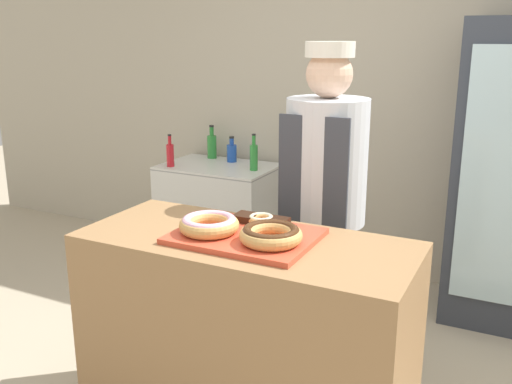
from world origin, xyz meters
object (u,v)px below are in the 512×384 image
object	(u,v)px
donut_mini_center	(261,219)
bottle_green_b	(212,145)
baker_person	(324,209)
serving_tray	(245,236)
bottle_green	(254,156)
bottle_blue	(232,152)
brownie_back_right	(277,222)
chest_freezer	(220,213)
bottle_red	(170,154)
donut_chocolate_glaze	(271,234)
donut_light_glaze	(209,224)
brownie_back_left	(246,217)

from	to	relation	value
donut_mini_center	bottle_green_b	bearing A→B (deg)	126.40
baker_person	serving_tray	bearing A→B (deg)	-99.66
bottle_green	bottle_blue	world-z (taller)	bottle_green
brownie_back_right	chest_freezer	world-z (taller)	brownie_back_right
chest_freezer	bottle_red	world-z (taller)	bottle_red
serving_tray	brownie_back_right	world-z (taller)	brownie_back_right
donut_chocolate_glaze	bottle_blue	xyz separation A→B (m)	(-1.28, 1.98, -0.14)
donut_light_glaze	baker_person	world-z (taller)	baker_person
serving_tray	bottle_blue	distance (m)	2.24
chest_freezer	brownie_back_right	bearing A→B (deg)	-52.55
donut_mini_center	brownie_back_right	distance (m)	0.08
baker_person	bottle_red	world-z (taller)	baker_person
brownie_back_right	serving_tray	bearing A→B (deg)	-116.97
donut_light_glaze	bottle_blue	bearing A→B (deg)	116.49
donut_mini_center	serving_tray	bearing A→B (deg)	-90.00
bottle_green_b	bottle_red	bearing A→B (deg)	-107.19
baker_person	donut_chocolate_glaze	bearing A→B (deg)	-87.52
donut_mini_center	baker_person	bearing A→B (deg)	77.59
serving_tray	bottle_green	size ratio (longest dim) A/B	2.12
serving_tray	donut_chocolate_glaze	bearing A→B (deg)	-20.94
baker_person	bottle_green_b	world-z (taller)	baker_person
donut_mini_center	brownie_back_left	world-z (taller)	donut_mini_center
baker_person	bottle_green	distance (m)	1.43
brownie_back_right	baker_person	bearing A→B (deg)	85.93
brownie_back_right	bottle_green_b	world-z (taller)	bottle_green_b
bottle_red	bottle_green	bearing A→B (deg)	15.18
brownie_back_left	brownie_back_right	world-z (taller)	same
serving_tray	donut_light_glaze	bearing A→B (deg)	-159.06
serving_tray	donut_mini_center	distance (m)	0.15
serving_tray	chest_freezer	world-z (taller)	serving_tray
baker_person	bottle_blue	distance (m)	1.77
baker_person	bottle_green	xyz separation A→B (m)	(-0.95, 1.07, -0.01)
donut_mini_center	bottle_red	xyz separation A→B (m)	(-1.48, 1.41, -0.10)
bottle_green_b	bottle_blue	xyz separation A→B (m)	(0.22, -0.05, -0.03)
brownie_back_right	bottle_green_b	distance (m)	2.32
bottle_red	bottle_green	xyz separation A→B (m)	(0.64, 0.17, 0.01)
bottle_blue	baker_person	bearing A→B (deg)	-45.42
bottle_red	bottle_green_b	xyz separation A→B (m)	(0.13, 0.41, 0.01)
donut_light_glaze	bottle_green_b	size ratio (longest dim) A/B	0.93
bottle_red	serving_tray	bearing A→B (deg)	-46.67
donut_mini_center	baker_person	xyz separation A→B (m)	(0.11, 0.51, -0.08)
donut_mini_center	chest_freezer	distance (m)	2.08
chest_freezer	bottle_blue	size ratio (longest dim) A/B	4.29
donut_chocolate_glaze	donut_mini_center	size ratio (longest dim) A/B	2.11
bottle_green_b	donut_light_glaze	bearing A→B (deg)	-59.38
donut_mini_center	chest_freezer	size ratio (longest dim) A/B	0.14
donut_light_glaze	serving_tray	bearing A→B (deg)	20.94
donut_light_glaze	bottle_blue	xyz separation A→B (m)	(-0.99, 1.98, -0.14)
serving_tray	donut_mini_center	bearing A→B (deg)	90.00
donut_light_glaze	donut_chocolate_glaze	world-z (taller)	same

